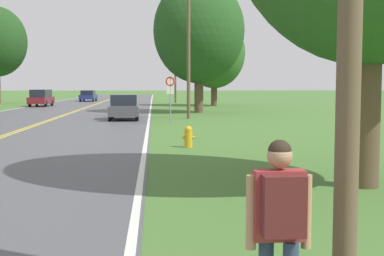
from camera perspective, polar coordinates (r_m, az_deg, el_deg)
hitchhiker_person at (r=5.11m, az=9.36°, el=-9.25°), size 0.62×0.44×1.84m
fire_hydrant at (r=19.90m, az=-0.39°, el=-0.90°), size 0.46×0.30×0.81m
traffic_sign at (r=31.93m, az=-2.33°, el=4.33°), size 0.60×0.10×2.84m
utility_pole_midground at (r=36.58m, az=-0.37°, el=8.43°), size 1.80×0.24×9.15m
utility_pole_far at (r=67.77m, az=-1.78°, el=5.89°), size 1.80×0.24×7.24m
tree_mid_treeline at (r=58.26m, az=2.39°, el=8.02°), size 6.69×6.69×9.60m
tree_far_back at (r=44.32m, az=0.74°, el=10.31°), size 7.45×7.45×10.99m
car_dark_grey_sedan_approaching at (r=35.64m, az=-7.25°, el=2.23°), size 1.99×4.23×1.67m
car_maroon_van_mid_near at (r=58.89m, az=-15.80°, el=3.14°), size 2.00×4.63×1.79m
car_dark_blue_sedan_mid_far at (r=74.92m, az=-11.00°, el=3.41°), size 2.04×4.84×1.51m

